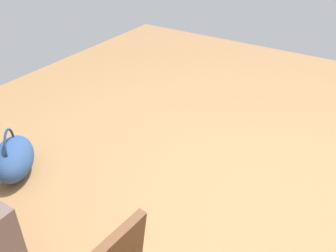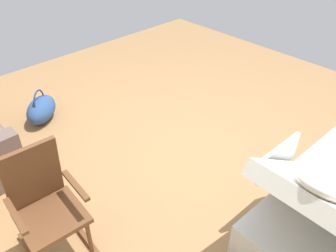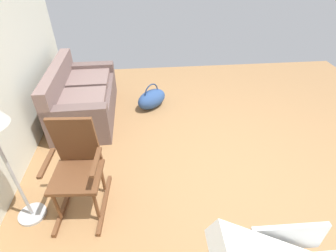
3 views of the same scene
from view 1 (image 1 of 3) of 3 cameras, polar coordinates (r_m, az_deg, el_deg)
The scene contains 2 objects.
ground_plane at distance 3.15m, azimuth 10.53°, elevation -8.08°, with size 6.49×6.49×0.00m, color #9E7247.
duffel_bag at distance 3.32m, azimuth -23.19°, elevation -4.71°, with size 0.61×0.63×0.43m.
Camera 1 is at (-0.79, 2.30, 2.00)m, focal length 38.61 mm.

